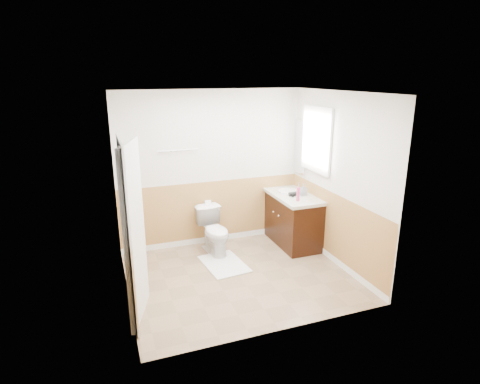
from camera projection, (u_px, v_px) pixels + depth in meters
name	position (u px, v px, depth m)	size (l,w,h in m)	color
floor	(239.00, 276.00, 5.53)	(3.00, 3.00, 0.00)	#8C7051
ceiling	(239.00, 92.00, 4.81)	(3.00, 3.00, 0.00)	white
wall_back	(212.00, 169.00, 6.34)	(3.00, 3.00, 0.00)	silver
wall_front	(283.00, 225.00, 4.00)	(3.00, 3.00, 0.00)	silver
wall_left	(120.00, 203.00, 4.68)	(3.00, 3.00, 0.00)	silver
wall_right	(338.00, 180.00, 5.67)	(3.00, 3.00, 0.00)	silver
wainscot_back	(213.00, 213.00, 6.54)	(3.00, 3.00, 0.00)	#BA854A
wainscot_front	(281.00, 290.00, 4.23)	(3.00, 3.00, 0.00)	#BA854A
wainscot_left	(127.00, 260.00, 4.90)	(2.60, 2.60, 0.00)	#BA854A
wainscot_right	(333.00, 229.00, 5.88)	(2.60, 2.60, 0.00)	#BA854A
toilet	(215.00, 231.00, 6.18)	(0.40, 0.70, 0.71)	white
bath_mat	(224.00, 264.00, 5.86)	(0.55, 0.80, 0.02)	white
vanity_cabinet	(292.00, 220.00, 6.51)	(0.55, 1.10, 0.80)	black
vanity_knob_left	(279.00, 216.00, 6.28)	(0.03, 0.03, 0.03)	silver
vanity_knob_right	(273.00, 212.00, 6.46)	(0.03, 0.03, 0.03)	silver
countertop	(293.00, 196.00, 6.39)	(0.60, 1.15, 0.05)	beige
sink_basin	(289.00, 191.00, 6.51)	(0.36, 0.36, 0.02)	white
faucet	(299.00, 187.00, 6.56)	(0.02, 0.02, 0.14)	silver
lotion_bottle	(298.00, 194.00, 6.02)	(0.05, 0.05, 0.22)	#C8336C
soap_dispenser	(303.00, 190.00, 6.30)	(0.09, 0.09, 0.19)	gray
hair_dryer_body	(293.00, 194.00, 6.28)	(0.07, 0.07, 0.14)	black
hair_dryer_handle	(293.00, 197.00, 6.23)	(0.03, 0.03, 0.07)	black
mirror_panel	(300.00, 147.00, 6.56)	(0.02, 0.35, 0.90)	silver
window_frame	(316.00, 140.00, 6.04)	(0.04, 0.80, 1.00)	white
window_glass	(317.00, 140.00, 6.05)	(0.01, 0.70, 0.90)	white
door	(135.00, 234.00, 4.37)	(0.05, 0.80, 2.04)	white
door_frame	(127.00, 234.00, 4.34)	(0.02, 0.92, 2.10)	white
door_knob	(137.00, 228.00, 4.71)	(0.06, 0.06, 0.06)	silver
towel_bar	(177.00, 150.00, 6.01)	(0.02, 0.02, 0.62)	silver
tp_holder_bar	(208.00, 204.00, 6.40)	(0.02, 0.02, 0.14)	silver
tp_roll	(208.00, 204.00, 6.40)	(0.11, 0.11, 0.10)	white
tp_sheet	(208.00, 210.00, 6.43)	(0.10, 0.01, 0.16)	white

